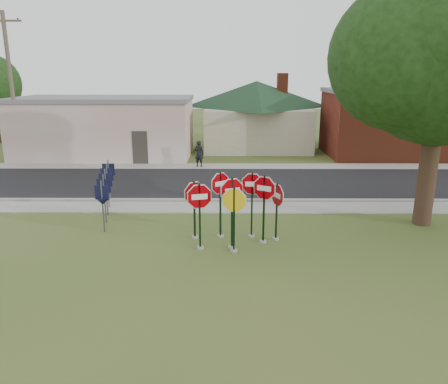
{
  "coord_description": "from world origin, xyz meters",
  "views": [
    {
      "loc": [
        -0.33,
        -13.13,
        5.9
      ],
      "look_at": [
        -0.43,
        2.0,
        1.72
      ],
      "focal_mm": 35.0,
      "sensor_mm": 36.0,
      "label": 1
    }
  ],
  "objects_px": {
    "stop_sign_left": "(200,207)",
    "oak_tree": "(443,50)",
    "pedestrian": "(199,154)",
    "stop_sign_yellow": "(234,211)",
    "stop_sign_center": "(232,202)",
    "utility_pole_near": "(12,87)"
  },
  "relations": [
    {
      "from": "stop_sign_yellow",
      "to": "oak_tree",
      "type": "bearing_deg",
      "value": 20.73
    },
    {
      "from": "stop_sign_center",
      "to": "utility_pole_near",
      "type": "height_order",
      "value": "utility_pole_near"
    },
    {
      "from": "stop_sign_yellow",
      "to": "stop_sign_center",
      "type": "bearing_deg",
      "value": 102.22
    },
    {
      "from": "stop_sign_center",
      "to": "utility_pole_near",
      "type": "bearing_deg",
      "value": 134.14
    },
    {
      "from": "stop_sign_left",
      "to": "utility_pole_near",
      "type": "height_order",
      "value": "utility_pole_near"
    },
    {
      "from": "stop_sign_center",
      "to": "stop_sign_left",
      "type": "bearing_deg",
      "value": -176.48
    },
    {
      "from": "stop_sign_yellow",
      "to": "oak_tree",
      "type": "relative_size",
      "value": 0.22
    },
    {
      "from": "stop_sign_center",
      "to": "oak_tree",
      "type": "xyz_separation_m",
      "value": [
        7.65,
        2.57,
        5.01
      ]
    },
    {
      "from": "stop_sign_center",
      "to": "oak_tree",
      "type": "height_order",
      "value": "oak_tree"
    },
    {
      "from": "stop_sign_left",
      "to": "pedestrian",
      "type": "relative_size",
      "value": 1.48
    },
    {
      "from": "stop_sign_yellow",
      "to": "oak_tree",
      "type": "distance_m",
      "value": 9.65
    },
    {
      "from": "oak_tree",
      "to": "pedestrian",
      "type": "height_order",
      "value": "oak_tree"
    },
    {
      "from": "utility_pole_near",
      "to": "stop_sign_yellow",
      "type": "bearing_deg",
      "value": -46.33
    },
    {
      "from": "stop_sign_yellow",
      "to": "utility_pole_near",
      "type": "relative_size",
      "value": 0.25
    },
    {
      "from": "stop_sign_yellow",
      "to": "pedestrian",
      "type": "xyz_separation_m",
      "value": [
        -2.0,
        13.48,
        -0.56
      ]
    },
    {
      "from": "stop_sign_yellow",
      "to": "stop_sign_left",
      "type": "bearing_deg",
      "value": 168.4
    },
    {
      "from": "stop_sign_left",
      "to": "oak_tree",
      "type": "relative_size",
      "value": 0.23
    },
    {
      "from": "stop_sign_center",
      "to": "oak_tree",
      "type": "bearing_deg",
      "value": 18.54
    },
    {
      "from": "stop_sign_left",
      "to": "pedestrian",
      "type": "xyz_separation_m",
      "value": [
        -0.85,
        13.24,
        -0.63
      ]
    },
    {
      "from": "utility_pole_near",
      "to": "stop_sign_center",
      "type": "bearing_deg",
      "value": -45.86
    },
    {
      "from": "stop_sign_center",
      "to": "stop_sign_left",
      "type": "xyz_separation_m",
      "value": [
        -1.09,
        -0.07,
        -0.14
      ]
    },
    {
      "from": "stop_sign_yellow",
      "to": "stop_sign_left",
      "type": "height_order",
      "value": "stop_sign_left"
    }
  ]
}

